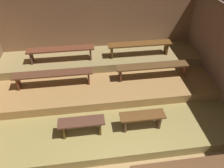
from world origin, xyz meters
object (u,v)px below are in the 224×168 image
(bench_middle_left, at_px, (53,75))
(bench_middle_right, at_px, (153,67))
(bench_upper_left, at_px, (61,51))
(bench_upper_right, at_px, (140,45))
(bench_floor_right, at_px, (196,167))
(bench_lower_left, at_px, (82,124))
(bench_lower_right, at_px, (142,118))

(bench_middle_left, bearing_deg, bench_middle_right, 0.00)
(bench_middle_left, relative_size, bench_middle_right, 1.00)
(bench_upper_left, distance_m, bench_upper_right, 2.47)
(bench_floor_right, xyz_separation_m, bench_middle_left, (-3.00, 2.95, 0.52))
(bench_lower_left, relative_size, bench_middle_left, 0.49)
(bench_middle_right, height_order, bench_upper_left, bench_upper_left)
(bench_lower_right, relative_size, bench_upper_left, 0.53)
(bench_floor_right, height_order, bench_middle_right, bench_middle_right)
(bench_middle_right, distance_m, bench_upper_left, 2.84)
(bench_lower_right, bearing_deg, bench_upper_left, 127.35)
(bench_floor_right, relative_size, bench_middle_right, 1.22)
(bench_middle_left, height_order, bench_middle_right, same)
(bench_middle_left, relative_size, bench_upper_left, 1.08)
(bench_floor_right, relative_size, bench_lower_right, 2.48)
(bench_middle_right, bearing_deg, bench_upper_left, 161.48)
(bench_floor_right, distance_m, bench_upper_right, 3.94)
(bench_middle_right, height_order, bench_upper_right, bench_upper_right)
(bench_lower_right, xyz_separation_m, bench_middle_right, (0.72, 1.67, 0.29))
(bench_lower_right, xyz_separation_m, bench_upper_right, (0.51, 2.57, 0.55))
(bench_middle_right, relative_size, bench_upper_left, 1.08)
(bench_middle_left, bearing_deg, bench_upper_right, 18.52)
(bench_lower_left, xyz_separation_m, bench_lower_right, (1.45, 0.00, 0.00))
(bench_lower_right, relative_size, bench_upper_right, 0.53)
(bench_floor_right, bearing_deg, bench_upper_right, 94.72)
(bench_lower_left, xyz_separation_m, bench_middle_left, (-0.72, 1.67, 0.29))
(bench_upper_left, bearing_deg, bench_middle_left, -103.22)
(bench_floor_right, distance_m, bench_upper_left, 4.82)
(bench_floor_right, relative_size, bench_upper_right, 1.32)
(bench_upper_left, height_order, bench_upper_right, same)
(bench_middle_left, bearing_deg, bench_lower_left, -66.71)
(bench_lower_left, distance_m, bench_upper_right, 3.28)
(bench_floor_right, xyz_separation_m, bench_middle_right, (-0.11, 2.95, 0.52))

